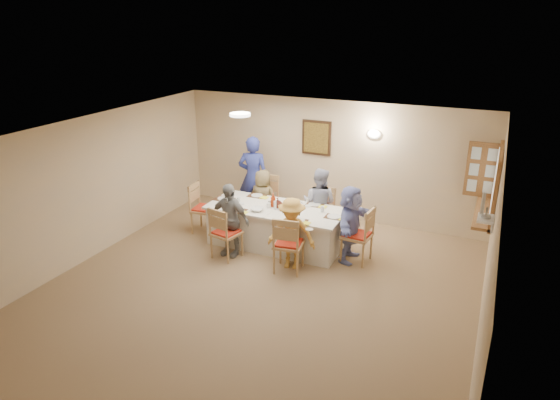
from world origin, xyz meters
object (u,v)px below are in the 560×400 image
at_px(serving_hatch, 496,184).
at_px(chair_left_end, 205,208).
at_px(chair_back_left, 265,201).
at_px(diner_back_left, 263,199).
at_px(chair_back_right, 321,212).
at_px(chair_front_left, 226,232).
at_px(chair_front_right, 289,243).
at_px(diner_back_right, 319,203).
at_px(diner_front_left, 229,220).
at_px(desk_fan, 485,208).
at_px(diner_right_end, 350,224).
at_px(chair_right_end, 357,234).
at_px(caregiver, 253,177).
at_px(condiment_ketchup, 273,200).
at_px(diner_front_right, 292,234).
at_px(dining_table, 276,227).

relative_size(serving_hatch, chair_left_end, 1.50).
relative_size(chair_back_left, diner_back_left, 0.85).
distance_m(chair_back_right, chair_front_left, 2.00).
xyz_separation_m(serving_hatch, chair_front_left, (-4.23, -1.49, -1.01)).
height_order(chair_front_right, diner_back_right, diner_back_right).
bearing_deg(chair_back_right, diner_back_left, -168.10).
relative_size(chair_back_right, diner_front_left, 0.70).
bearing_deg(diner_back_left, chair_left_end, 36.53).
relative_size(desk_fan, diner_back_left, 0.25).
bearing_deg(chair_front_left, desk_fan, -166.46).
bearing_deg(diner_right_end, diner_back_right, 51.97).
bearing_deg(chair_right_end, caregiver, -108.17).
relative_size(chair_right_end, diner_front_left, 0.75).
xyz_separation_m(chair_front_right, diner_front_left, (-1.20, 0.12, 0.17)).
xyz_separation_m(diner_back_left, condiment_ketchup, (0.53, -0.66, 0.28)).
bearing_deg(diner_back_right, desk_fan, 158.32).
height_order(chair_back_left, chair_front_right, chair_back_left).
xyz_separation_m(chair_front_left, chair_left_end, (-0.95, 0.80, 0.01)).
bearing_deg(diner_front_right, desk_fan, -9.76).
distance_m(dining_table, diner_front_left, 0.95).
distance_m(serving_hatch, dining_table, 3.86).
height_order(chair_front_left, diner_front_left, diner_front_left).
relative_size(chair_back_left, chair_left_end, 1.03).
distance_m(chair_back_right, diner_back_left, 1.21).
relative_size(dining_table, diner_back_left, 2.08).
bearing_deg(chair_right_end, dining_table, -84.31).
distance_m(chair_back_left, diner_front_right, 1.91).
bearing_deg(diner_back_right, diner_right_end, 143.31).
distance_m(serving_hatch, diner_front_right, 3.44).
distance_m(dining_table, chair_left_end, 1.55).
distance_m(chair_left_end, caregiver, 1.31).
distance_m(chair_front_left, chair_left_end, 1.24).
bearing_deg(serving_hatch, condiment_ketchup, -169.80).
height_order(diner_back_left, caregiver, caregiver).
bearing_deg(chair_back_right, condiment_ketchup, -124.53).
bearing_deg(chair_front_right, chair_back_left, -61.55).
bearing_deg(caregiver, condiment_ketchup, 118.10).
height_order(serving_hatch, chair_back_right, serving_hatch).
distance_m(chair_left_end, diner_back_right, 2.26).
bearing_deg(desk_fan, dining_table, 169.37).
xyz_separation_m(dining_table, chair_back_right, (0.60, 0.80, 0.09)).
relative_size(serving_hatch, chair_right_end, 1.48).
distance_m(desk_fan, chair_front_left, 4.26).
relative_size(dining_table, chair_back_right, 2.66).
height_order(chair_front_left, chair_right_end, chair_right_end).
distance_m(chair_back_left, chair_right_end, 2.29).
bearing_deg(diner_back_left, desk_fan, 162.91).
xyz_separation_m(diner_front_right, condiment_ketchup, (-0.67, 0.70, 0.26)).
relative_size(serving_hatch, diner_back_right, 1.07).
bearing_deg(diner_back_right, diner_front_left, 51.55).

